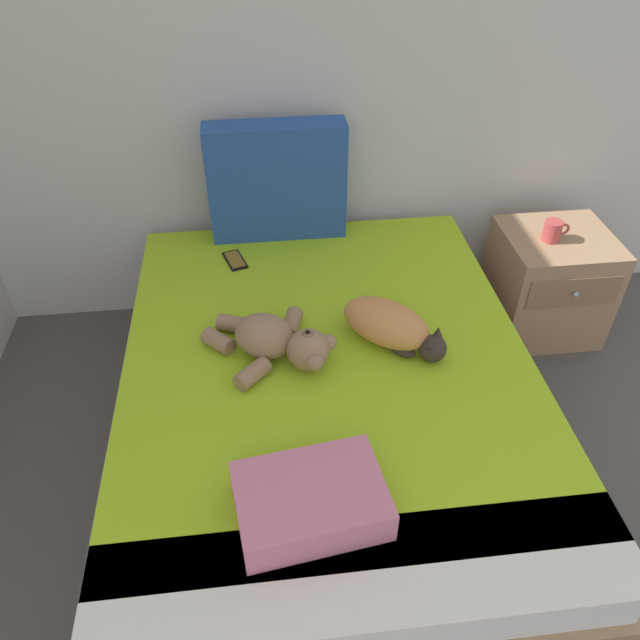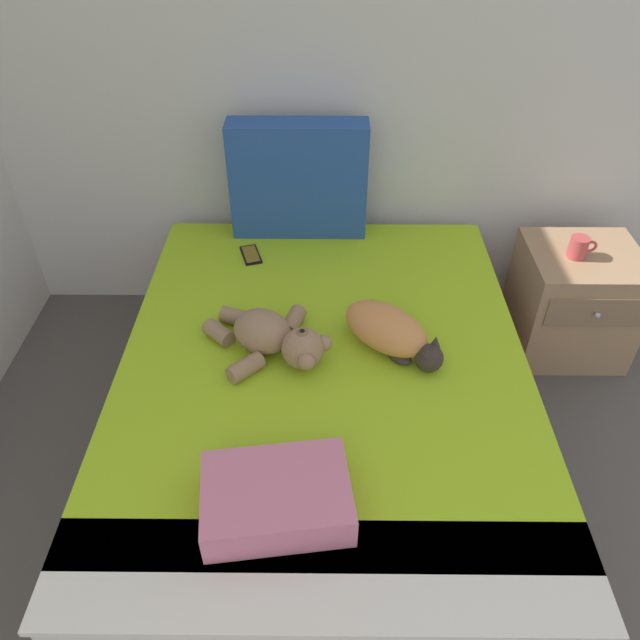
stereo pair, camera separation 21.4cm
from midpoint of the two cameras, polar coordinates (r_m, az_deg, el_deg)
name	(u,v)px [view 2 (the right image)]	position (r m, az deg, el deg)	size (l,w,h in m)	color
wall_back	(390,48)	(2.76, 8.95, 23.71)	(3.60, 0.06, 2.51)	beige
bed	(324,406)	(2.35, 2.98, -8.16)	(1.50, 1.92, 0.50)	#9E7A56
patterned_cushion	(298,180)	(2.74, 0.26, 12.87)	(0.60, 0.14, 0.52)	#264C99
cat	(390,331)	(2.20, 9.33, -1.16)	(0.38, 0.41, 0.15)	#D18447
teddy_bear	(274,337)	(2.15, -1.51, -1.74)	(0.48, 0.39, 0.16)	#937051
cell_phone	(251,255)	(2.69, -4.20, 6.01)	(0.11, 0.16, 0.01)	black
throw_pillow	(277,498)	(1.73, -0.39, -16.41)	(0.40, 0.28, 0.11)	#D1728C
nightstand	(572,301)	(3.09, 24.33, 1.54)	(0.49, 0.48, 0.52)	#9E7A56
mug	(579,247)	(2.89, 24.98, 6.10)	(0.12, 0.08, 0.09)	#B23F3F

